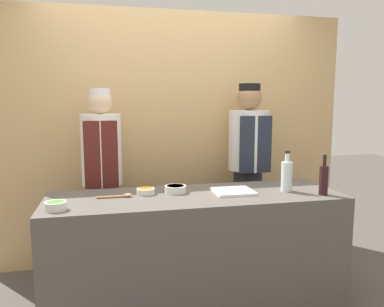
{
  "coord_description": "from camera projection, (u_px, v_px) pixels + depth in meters",
  "views": [
    {
      "loc": [
        -0.59,
        -2.54,
        1.56
      ],
      "look_at": [
        0.0,
        0.13,
        1.18
      ],
      "focal_mm": 35.0,
      "sensor_mm": 36.0,
      "label": 1
    }
  ],
  "objects": [
    {
      "name": "bottle_wine",
      "position": [
        324.0,
        179.0,
        2.66
      ],
      "size": [
        0.06,
        0.06,
        0.29
      ],
      "color": "black",
      "rests_on": "counter"
    },
    {
      "name": "sauce_bowl_red",
      "position": [
        175.0,
        189.0,
        2.73
      ],
      "size": [
        0.16,
        0.16,
        0.05
      ],
      "color": "silver",
      "rests_on": "counter"
    },
    {
      "name": "cutting_board",
      "position": [
        233.0,
        191.0,
        2.74
      ],
      "size": [
        0.28,
        0.26,
        0.02
      ],
      "color": "white",
      "rests_on": "counter"
    },
    {
      "name": "chef_right",
      "position": [
        248.0,
        169.0,
        3.49
      ],
      "size": [
        0.37,
        0.37,
        1.72
      ],
      "color": "#28282D",
      "rests_on": "ground_plane"
    },
    {
      "name": "bottle_clear",
      "position": [
        287.0,
        175.0,
        2.77
      ],
      "size": [
        0.08,
        0.08,
        0.3
      ],
      "color": "silver",
      "rests_on": "counter"
    },
    {
      "name": "chef_left",
      "position": [
        102.0,
        178.0,
        3.21
      ],
      "size": [
        0.34,
        0.34,
        1.67
      ],
      "color": "#28282D",
      "rests_on": "ground_plane"
    },
    {
      "name": "wooden_spoon",
      "position": [
        119.0,
        196.0,
        2.6
      ],
      "size": [
        0.24,
        0.04,
        0.02
      ],
      "color": "#B2844C",
      "rests_on": "counter"
    },
    {
      "name": "cabinet_wall",
      "position": [
        171.0,
        138.0,
        3.69
      ],
      "size": [
        3.43,
        0.18,
        2.4
      ],
      "color": "tan",
      "rests_on": "ground_plane"
    },
    {
      "name": "counter",
      "position": [
        196.0,
        254.0,
        2.74
      ],
      "size": [
        2.1,
        0.67,
        0.9
      ],
      "color": "#514C47",
      "rests_on": "ground_plane"
    },
    {
      "name": "sauce_bowl_orange",
      "position": [
        146.0,
        191.0,
        2.69
      ],
      "size": [
        0.13,
        0.13,
        0.04
      ],
      "color": "silver",
      "rests_on": "counter"
    },
    {
      "name": "sauce_bowl_green",
      "position": [
        56.0,
        206.0,
        2.29
      ],
      "size": [
        0.13,
        0.13,
        0.05
      ],
      "color": "silver",
      "rests_on": "counter"
    }
  ]
}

